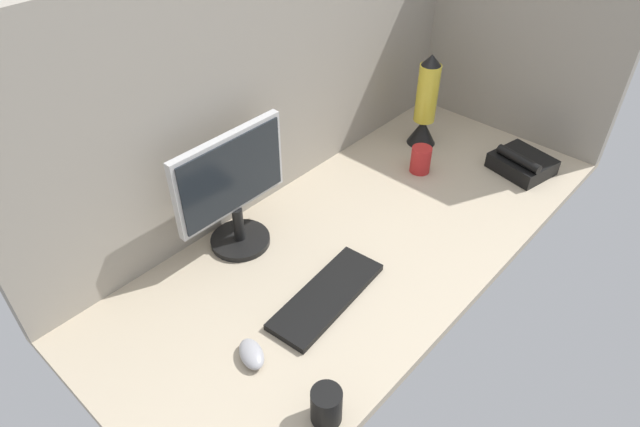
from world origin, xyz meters
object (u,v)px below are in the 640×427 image
(lava_lamp, at_px, (425,108))
(mouse, at_px, (252,354))
(mug_red_plastic, at_px, (421,160))
(desk_phone, at_px, (522,163))
(keyboard, at_px, (327,296))
(mug_black_travel, at_px, (326,406))
(monitor, at_px, (233,188))

(lava_lamp, bearing_deg, mouse, -166.93)
(mug_red_plastic, relative_size, desk_phone, 0.43)
(keyboard, xyz_separation_m, mug_red_plastic, (0.68, 0.16, 0.04))
(mug_red_plastic, distance_m, desk_phone, 0.36)
(mouse, bearing_deg, mug_red_plastic, 31.97)
(mouse, height_order, lava_lamp, lava_lamp)
(mug_red_plastic, bearing_deg, desk_phone, -47.76)
(mug_black_travel, distance_m, lava_lamp, 1.22)
(mouse, bearing_deg, mug_black_travel, -66.10)
(lava_lamp, xyz_separation_m, desk_phone, (0.08, -0.37, -0.12))
(keyboard, relative_size, desk_phone, 1.67)
(mug_red_plastic, bearing_deg, monitor, 164.29)
(keyboard, relative_size, mug_red_plastic, 3.86)
(monitor, height_order, mouse, monitor)
(lava_lamp, bearing_deg, desk_phone, -78.17)
(monitor, height_order, mug_red_plastic, monitor)
(keyboard, distance_m, desk_phone, 0.93)
(monitor, bearing_deg, desk_phone, -26.38)
(mug_black_travel, xyz_separation_m, lava_lamp, (1.11, 0.50, 0.10))
(monitor, relative_size, desk_phone, 1.69)
(lava_lamp, height_order, desk_phone, lava_lamp)
(mug_red_plastic, bearing_deg, keyboard, -166.84)
(mug_red_plastic, bearing_deg, mouse, -170.83)
(keyboard, relative_size, mouse, 3.85)
(mouse, bearing_deg, keyboard, 21.60)
(mouse, height_order, mug_black_travel, mug_black_travel)
(monitor, bearing_deg, mug_red_plastic, -15.71)
(mug_red_plastic, distance_m, lava_lamp, 0.22)
(mouse, height_order, desk_phone, desk_phone)
(keyboard, height_order, mug_black_travel, mug_black_travel)
(keyboard, bearing_deg, desk_phone, -11.94)
(monitor, height_order, desk_phone, monitor)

